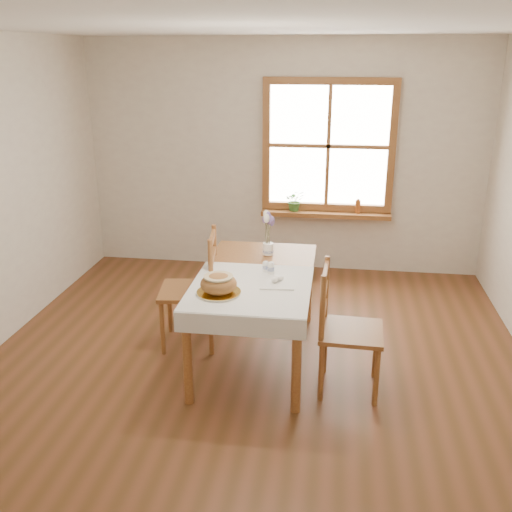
{
  "coord_description": "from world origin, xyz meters",
  "views": [
    {
      "loc": [
        0.6,
        -3.92,
        2.43
      ],
      "look_at": [
        0.0,
        0.3,
        0.9
      ],
      "focal_mm": 40.0,
      "sensor_mm": 36.0,
      "label": 1
    }
  ],
  "objects": [
    {
      "name": "ground",
      "position": [
        0.0,
        0.0,
        0.0
      ],
      "size": [
        5.0,
        5.0,
        0.0
      ],
      "primitive_type": "plane",
      "color": "brown",
      "rests_on": "ground"
    },
    {
      "name": "room_walls",
      "position": [
        0.0,
        0.0,
        1.71
      ],
      "size": [
        4.6,
        5.1,
        2.65
      ],
      "color": "beige",
      "rests_on": "ground"
    },
    {
      "name": "window",
      "position": [
        0.5,
        2.47,
        1.45
      ],
      "size": [
        1.46,
        0.08,
        1.46
      ],
      "color": "olive",
      "rests_on": "ground"
    },
    {
      "name": "window_sill",
      "position": [
        0.5,
        2.4,
        0.69
      ],
      "size": [
        1.46,
        0.2,
        0.05
      ],
      "color": "olive",
      "rests_on": "ground"
    },
    {
      "name": "dining_table",
      "position": [
        0.0,
        0.3,
        0.66
      ],
      "size": [
        0.9,
        1.6,
        0.75
      ],
      "color": "olive",
      "rests_on": "ground"
    },
    {
      "name": "table_linen",
      "position": [
        0.0,
        -0.0,
        0.76
      ],
      "size": [
        0.91,
        0.99,
        0.01
      ],
      "primitive_type": "cube",
      "color": "white",
      "rests_on": "dining_table"
    },
    {
      "name": "chair_left",
      "position": [
        -0.61,
        0.46,
        0.51
      ],
      "size": [
        0.56,
        0.54,
        1.02
      ],
      "primitive_type": null,
      "rotation": [
        0.0,
        0.0,
        -1.44
      ],
      "color": "olive",
      "rests_on": "ground"
    },
    {
      "name": "chair_right",
      "position": [
        0.77,
        -0.08,
        0.49
      ],
      "size": [
        0.5,
        0.48,
        0.99
      ],
      "primitive_type": null,
      "rotation": [
        0.0,
        0.0,
        1.53
      ],
      "color": "olive",
      "rests_on": "ground"
    },
    {
      "name": "bread_plate",
      "position": [
        -0.21,
        -0.16,
        0.77
      ],
      "size": [
        0.34,
        0.34,
        0.02
      ],
      "primitive_type": "cylinder",
      "rotation": [
        0.0,
        0.0,
        -0.09
      ],
      "color": "white",
      "rests_on": "table_linen"
    },
    {
      "name": "bread_loaf",
      "position": [
        -0.21,
        -0.16,
        0.85
      ],
      "size": [
        0.27,
        0.27,
        0.15
      ],
      "primitive_type": "ellipsoid",
      "color": "#9C6237",
      "rests_on": "bread_plate"
    },
    {
      "name": "egg_napkin",
      "position": [
        0.2,
        0.07,
        0.77
      ],
      "size": [
        0.27,
        0.24,
        0.01
      ],
      "primitive_type": "cube",
      "rotation": [
        0.0,
        0.0,
        0.07
      ],
      "color": "white",
      "rests_on": "table_linen"
    },
    {
      "name": "eggs",
      "position": [
        0.2,
        0.07,
        0.79
      ],
      "size": [
        0.21,
        0.19,
        0.04
      ],
      "primitive_type": null,
      "rotation": [
        0.0,
        0.0,
        0.07
      ],
      "color": "white",
      "rests_on": "egg_napkin"
    },
    {
      "name": "salt_shaker",
      "position": [
        0.07,
        0.33,
        0.81
      ],
      "size": [
        0.06,
        0.06,
        0.09
      ],
      "primitive_type": "cylinder",
      "rotation": [
        0.0,
        0.0,
        0.18
      ],
      "color": "white",
      "rests_on": "table_linen"
    },
    {
      "name": "pepper_shaker",
      "position": [
        0.12,
        0.29,
        0.81
      ],
      "size": [
        0.07,
        0.07,
        0.1
      ],
      "primitive_type": "cylinder",
      "rotation": [
        0.0,
        0.0,
        -0.37
      ],
      "color": "white",
      "rests_on": "table_linen"
    },
    {
      "name": "flower_vase",
      "position": [
        0.04,
        0.75,
        0.8
      ],
      "size": [
        0.1,
        0.1,
        0.1
      ],
      "primitive_type": "cylinder",
      "rotation": [
        0.0,
        0.0,
        0.09
      ],
      "color": "white",
      "rests_on": "dining_table"
    },
    {
      "name": "lavender_bouquet",
      "position": [
        0.04,
        0.75,
        1.01
      ],
      "size": [
        0.16,
        0.16,
        0.31
      ],
      "primitive_type": null,
      "color": "#775EA7",
      "rests_on": "flower_vase"
    },
    {
      "name": "potted_plant",
      "position": [
        0.15,
        2.4,
        0.81
      ],
      "size": [
        0.27,
        0.28,
        0.19
      ],
      "primitive_type": "imported",
      "rotation": [
        0.0,
        0.0,
        0.25
      ],
      "color": "#3B6D2B",
      "rests_on": "window_sill"
    },
    {
      "name": "amber_bottle",
      "position": [
        0.86,
        2.4,
        0.8
      ],
      "size": [
        0.07,
        0.07,
        0.17
      ],
      "primitive_type": "cylinder",
      "rotation": [
        0.0,
        0.0,
        -0.18
      ],
      "color": "#9B4D1C",
      "rests_on": "window_sill"
    }
  ]
}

